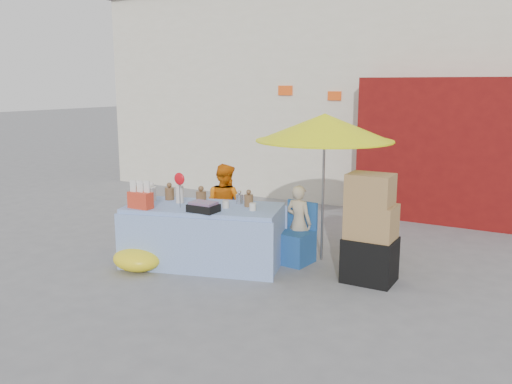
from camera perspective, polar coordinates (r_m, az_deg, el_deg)
The scene contains 10 objects.
ground at distance 7.49m, azimuth -4.25°, elevation -8.09°, with size 80.00×80.00×0.00m, color slate.
backdrop at distance 13.82m, azimuth 15.55°, elevation 13.47°, with size 14.00×8.00×7.80m.
market_table at distance 7.60m, azimuth -5.55°, elevation -4.45°, with size 2.37×1.58×1.32m.
chair_left at distance 8.29m, azimuth -3.78°, elevation -4.32°, with size 0.53×0.52×0.85m.
chair_right at distance 7.70m, azimuth 4.06°, elevation -5.56°, with size 0.53×0.52×0.85m.
vendor_orange at distance 8.30m, azimuth -3.32°, elevation -1.47°, with size 0.63×0.49×1.30m, color orange.
vendor_beige at distance 7.74m, azimuth 4.51°, elevation -3.25°, with size 0.40×0.26×1.09m, color tan.
umbrella at distance 7.53m, azimuth 7.24°, elevation 6.70°, with size 1.90×1.90×2.09m.
box_stack at distance 6.99m, azimuth 11.95°, elevation -4.20°, with size 0.63×0.52×1.40m.
tarp_bundle at distance 7.56m, azimuth -12.41°, elevation -6.90°, with size 0.70×0.56×0.32m, color yellow.
Camera 1 is at (3.95, -5.86, 2.49)m, focal length 38.00 mm.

